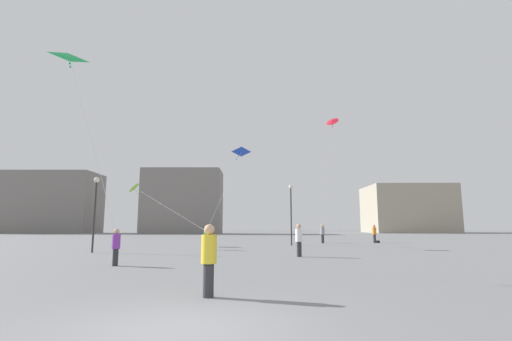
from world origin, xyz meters
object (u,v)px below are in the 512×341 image
at_px(person_in_orange, 374,233).
at_px(lamppost_east, 291,205).
at_px(building_centre_hall, 183,202).
at_px(person_in_purple, 116,245).
at_px(building_right_hall, 407,209).
at_px(person_in_grey, 323,233).
at_px(kite_lime_diamond, 134,187).
at_px(person_in_white, 299,239).
at_px(kite_emerald_delta, 70,59).
at_px(person_in_yellow, 209,257).
at_px(building_left_hall, 37,203).
at_px(kite_cobalt_delta, 241,153).
at_px(person_in_green, 206,236).
at_px(kite_crimson_diamond, 332,122).
at_px(handbag_beside_flyer, 378,242).
at_px(lamppost_west, 95,201).

height_order(person_in_orange, lamppost_east, lamppost_east).
distance_m(person_in_orange, building_centre_hall, 52.70).
bearing_deg(person_in_purple, building_right_hall, -16.88).
relative_size(person_in_grey, kite_lime_diamond, 0.22).
height_order(person_in_orange, building_centre_hall, building_centre_hall).
distance_m(person_in_grey, person_in_white, 16.81).
distance_m(kite_emerald_delta, building_right_hall, 91.44).
height_order(person_in_orange, person_in_yellow, person_in_orange).
bearing_deg(building_left_hall, person_in_orange, -34.75).
height_order(person_in_purple, kite_cobalt_delta, kite_cobalt_delta).
distance_m(person_in_white, building_centre_hall, 63.97).
distance_m(person_in_green, kite_cobalt_delta, 8.36).
height_order(person_in_yellow, kite_crimson_diamond, kite_crimson_diamond).
bearing_deg(person_in_white, person_in_yellow, -112.90).
bearing_deg(kite_cobalt_delta, kite_lime_diamond, 170.44).
height_order(building_centre_hall, handbag_beside_flyer, building_centre_hall).
bearing_deg(kite_emerald_delta, lamppost_east, 56.96).
relative_size(person_in_white, building_left_hall, 0.06).
relative_size(person_in_purple, building_centre_hall, 0.09).
bearing_deg(lamppost_west, lamppost_east, 35.98).
bearing_deg(building_left_hall, person_in_grey, -37.46).
bearing_deg(lamppost_east, kite_crimson_diamond, -7.03).
bearing_deg(kite_crimson_diamond, person_in_purple, -125.82).
distance_m(person_in_grey, building_left_hall, 77.36).
height_order(person_in_purple, lamppost_east, lamppost_east).
xyz_separation_m(person_in_green, person_in_yellow, (3.37, -17.46, 0.01)).
height_order(person_in_white, lamppost_west, lamppost_west).
xyz_separation_m(person_in_purple, kite_lime_diamond, (-5.90, 16.62, 4.27)).
bearing_deg(lamppost_west, person_in_purple, -57.35).
bearing_deg(person_in_orange, handbag_beside_flyer, -134.04).
xyz_separation_m(person_in_orange, kite_crimson_diamond, (-4.76, -5.76, 9.98)).
xyz_separation_m(person_in_green, building_right_hall, (38.38, 69.97, 4.95)).
relative_size(person_in_grey, lamppost_west, 0.38).
bearing_deg(person_in_grey, building_right_hall, -72.85).
height_order(person_in_orange, lamppost_west, lamppost_west).
height_order(person_in_yellow, building_right_hall, building_right_hall).
bearing_deg(handbag_beside_flyer, kite_crimson_diamond, -131.08).
relative_size(person_in_orange, lamppost_west, 0.38).
bearing_deg(building_right_hall, person_in_grey, -115.98).
xyz_separation_m(kite_emerald_delta, kite_cobalt_delta, (6.74, 14.82, -1.65)).
relative_size(person_in_green, person_in_yellow, 0.99).
bearing_deg(person_in_green, lamppost_west, -110.67).
xyz_separation_m(person_in_white, person_in_yellow, (-2.90, -11.91, -0.04)).
bearing_deg(lamppost_west, building_centre_hall, 98.76).
relative_size(person_in_orange, person_in_purple, 1.16).
xyz_separation_m(person_in_orange, person_in_purple, (-16.79, -22.43, -0.14)).
relative_size(kite_lime_diamond, kite_crimson_diamond, 0.82).
bearing_deg(person_in_green, kite_lime_diamond, -172.37).
relative_size(kite_emerald_delta, kite_cobalt_delta, 1.24).
distance_m(person_in_green, lamppost_east, 9.37).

